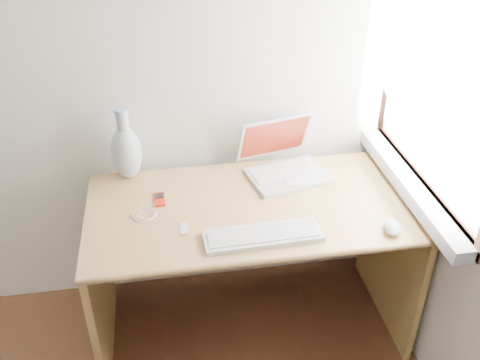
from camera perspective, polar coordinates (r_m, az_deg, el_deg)
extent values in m
cube|color=white|center=(2.15, 21.32, 11.64)|extent=(0.01, 0.90, 1.00)
cube|color=#969799|center=(2.35, 17.59, -0.42)|extent=(0.10, 0.96, 0.06)
cube|color=white|center=(2.10, 19.64, 12.42)|extent=(0.02, 0.84, 0.92)
cube|color=tan|center=(2.24, 1.26, -2.90)|extent=(1.37, 0.69, 0.03)
cube|color=tan|center=(2.47, -14.65, -11.12)|extent=(0.03, 0.65, 0.70)
cube|color=tan|center=(2.65, 15.74, -7.82)|extent=(0.03, 0.65, 0.70)
cube|color=tan|center=(2.65, -0.07, -3.08)|extent=(1.31, 0.03, 0.46)
cube|color=silver|center=(2.41, 5.19, 0.47)|extent=(0.39, 0.31, 0.02)
cube|color=white|center=(2.41, 5.20, 0.68)|extent=(0.34, 0.20, 0.00)
cube|color=silver|center=(2.45, 4.66, 4.26)|extent=(0.36, 0.16, 0.22)
cube|color=maroon|center=(2.45, 4.66, 4.26)|extent=(0.33, 0.14, 0.19)
cube|color=white|center=(2.05, 2.46, -5.96)|extent=(0.46, 0.15, 0.02)
cube|color=white|center=(2.04, 2.46, -5.71)|extent=(0.43, 0.12, 0.00)
ellipsoid|color=silver|center=(2.16, 15.93, -4.85)|extent=(0.09, 0.12, 0.04)
cube|color=#B61C0C|center=(2.28, -8.58, -2.07)|extent=(0.05, 0.10, 0.01)
cube|color=black|center=(2.28, -8.59, -1.97)|extent=(0.04, 0.04, 0.00)
torus|color=white|center=(2.20, -10.18, -3.64)|extent=(0.13, 0.13, 0.01)
cube|color=white|center=(2.11, -5.99, -5.16)|extent=(0.03, 0.08, 0.01)
ellipsoid|color=silver|center=(2.40, -12.01, 2.85)|extent=(0.13, 0.13, 0.25)
cylinder|color=silver|center=(2.33, -12.44, 6.16)|extent=(0.05, 0.05, 0.10)
cylinder|color=#91BAE8|center=(2.30, -12.59, 7.28)|extent=(0.06, 0.06, 0.01)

